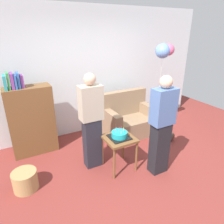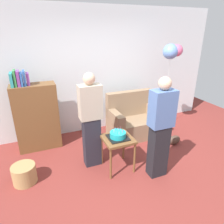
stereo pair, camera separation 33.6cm
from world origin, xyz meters
name	(u,v)px [view 2 (the right image)]	position (x,y,z in m)	size (l,w,h in m)	color
ground_plane	(134,180)	(0.00, 0.00, 0.00)	(8.00, 8.00, 0.00)	maroon
wall_back	(92,72)	(0.00, 2.05, 1.35)	(6.00, 0.10, 2.70)	silver
couch	(133,120)	(0.71, 1.37, 0.34)	(1.10, 0.70, 0.96)	#8C7054
bookshelf	(36,116)	(-1.28, 1.61, 0.68)	(0.80, 0.36, 1.58)	brown
side_table	(118,143)	(-0.11, 0.39, 0.50)	(0.48, 0.48, 0.59)	brown
birthday_cake	(118,135)	(-0.11, 0.39, 0.64)	(0.32, 0.32, 0.17)	black
person_blowing_candles	(91,121)	(-0.47, 0.68, 0.83)	(0.36, 0.22, 1.63)	#23232D
person_holding_cake	(160,129)	(0.42, 0.01, 0.83)	(0.36, 0.22, 1.63)	black
wicker_basket	(24,174)	(-1.59, 0.62, 0.15)	(0.36, 0.36, 0.30)	#A88451
handbag	(174,140)	(1.29, 0.65, 0.10)	(0.28, 0.14, 0.20)	#473328
balloon_bunch	(173,51)	(1.45, 1.23, 1.81)	(0.41, 0.31, 1.96)	silver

